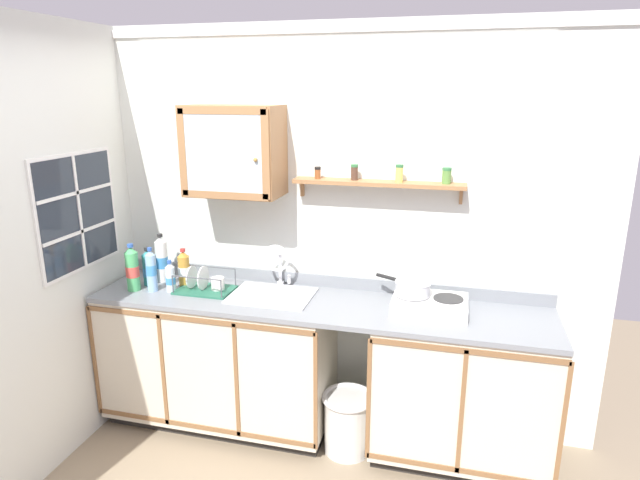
% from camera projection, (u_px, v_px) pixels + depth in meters
% --- Properties ---
extents(floor, '(5.86, 5.86, 0.00)m').
position_uv_depth(floor, '(298.00, 475.00, 3.17)').
color(floor, gray).
rests_on(floor, ground).
extents(back_wall, '(3.46, 0.07, 2.58)m').
position_uv_depth(back_wall, '(328.00, 232.00, 3.49)').
color(back_wall, silver).
rests_on(back_wall, ground).
extents(side_wall_left, '(0.05, 3.49, 2.58)m').
position_uv_depth(side_wall_left, '(27.00, 260.00, 2.94)').
color(side_wall_left, silver).
rests_on(side_wall_left, ground).
extents(lower_cabinet_run, '(1.51, 0.58, 0.91)m').
position_uv_depth(lower_cabinet_run, '(220.00, 359.00, 3.59)').
color(lower_cabinet_run, black).
rests_on(lower_cabinet_run, ground).
extents(lower_cabinet_run_right, '(1.05, 0.58, 0.91)m').
position_uv_depth(lower_cabinet_run_right, '(461.00, 391.00, 3.21)').
color(lower_cabinet_run_right, black).
rests_on(lower_cabinet_run_right, ground).
extents(countertop, '(2.82, 0.60, 0.03)m').
position_uv_depth(countertop, '(316.00, 304.00, 3.30)').
color(countertop, gray).
rests_on(countertop, lower_cabinet_run).
extents(backsplash, '(2.82, 0.02, 0.08)m').
position_uv_depth(backsplash, '(327.00, 281.00, 3.55)').
color(backsplash, gray).
rests_on(backsplash, countertop).
extents(sink, '(0.51, 0.42, 0.45)m').
position_uv_depth(sink, '(273.00, 299.00, 3.42)').
color(sink, silver).
rests_on(sink, countertop).
extents(hot_plate_stove, '(0.43, 0.33, 0.08)m').
position_uv_depth(hot_plate_stove, '(430.00, 305.00, 3.15)').
color(hot_plate_stove, silver).
rests_on(hot_plate_stove, countertop).
extents(saucepan, '(0.34, 0.23, 0.08)m').
position_uv_depth(saucepan, '(412.00, 287.00, 3.18)').
color(saucepan, silver).
rests_on(saucepan, hot_plate_stove).
extents(bottle_soda_green_0, '(0.09, 0.09, 0.31)m').
position_uv_depth(bottle_soda_green_0, '(132.00, 269.00, 3.46)').
color(bottle_soda_green_0, '#4CB266').
rests_on(bottle_soda_green_0, countertop).
extents(bottle_detergent_teal_1, '(0.07, 0.07, 0.26)m').
position_uv_depth(bottle_detergent_teal_1, '(148.00, 268.00, 3.56)').
color(bottle_detergent_teal_1, teal).
rests_on(bottle_detergent_teal_1, countertop).
extents(bottle_juice_amber_2, '(0.08, 0.08, 0.25)m').
position_uv_depth(bottle_juice_amber_2, '(184.00, 269.00, 3.55)').
color(bottle_juice_amber_2, gold).
rests_on(bottle_juice_amber_2, countertop).
extents(bottle_water_clear_3, '(0.06, 0.06, 0.21)m').
position_uv_depth(bottle_water_clear_3, '(170.00, 278.00, 3.46)').
color(bottle_water_clear_3, silver).
rests_on(bottle_water_clear_3, countertop).
extents(bottle_water_blue_4, '(0.07, 0.07, 0.29)m').
position_uv_depth(bottle_water_blue_4, '(151.00, 271.00, 3.45)').
color(bottle_water_blue_4, '#8CB7E0').
rests_on(bottle_water_blue_4, countertop).
extents(bottle_opaque_white_5, '(0.08, 0.08, 0.33)m').
position_uv_depth(bottle_opaque_white_5, '(162.00, 259.00, 3.63)').
color(bottle_opaque_white_5, white).
rests_on(bottle_opaque_white_5, countertop).
extents(dish_rack, '(0.36, 0.24, 0.16)m').
position_uv_depth(dish_rack, '(203.00, 286.00, 3.48)').
color(dish_rack, '#26664C').
rests_on(dish_rack, countertop).
extents(mug, '(0.10, 0.10, 0.09)m').
position_uv_depth(mug, '(218.00, 284.00, 3.47)').
color(mug, white).
rests_on(mug, countertop).
extents(wall_cabinet, '(0.59, 0.35, 0.55)m').
position_uv_depth(wall_cabinet, '(234.00, 151.00, 3.31)').
color(wall_cabinet, '#996B42').
extents(spice_shelf, '(1.04, 0.14, 0.23)m').
position_uv_depth(spice_shelf, '(380.00, 182.00, 3.22)').
color(spice_shelf, '#996B42').
extents(window, '(0.03, 0.70, 0.72)m').
position_uv_depth(window, '(77.00, 212.00, 3.26)').
color(window, '#262D38').
extents(trash_bin, '(0.33, 0.33, 0.38)m').
position_uv_depth(trash_bin, '(348.00, 421.00, 3.35)').
color(trash_bin, silver).
rests_on(trash_bin, ground).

